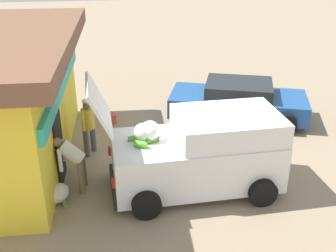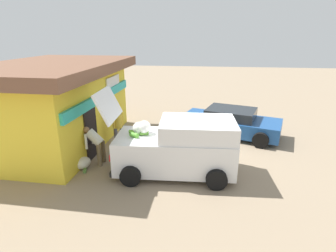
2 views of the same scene
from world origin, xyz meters
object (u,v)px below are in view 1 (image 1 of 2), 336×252
(delivery_van, at_px, (200,152))
(paint_bucket, at_px, (111,119))
(customer_bending, at_px, (73,158))
(vendor_standing, at_px, (88,124))
(parked_sedan, at_px, (238,101))
(unloaded_banana_pile, at_px, (58,194))

(delivery_van, relative_size, paint_bucket, 12.90)
(delivery_van, bearing_deg, customer_bending, 84.92)
(customer_bending, relative_size, paint_bucket, 4.06)
(vendor_standing, bearing_deg, delivery_van, -126.88)
(vendor_standing, distance_m, customer_bending, 1.75)
(parked_sedan, distance_m, unloaded_banana_pile, 6.67)
(vendor_standing, bearing_deg, unloaded_banana_pile, 163.16)
(parked_sedan, height_order, customer_bending, customer_bending)
(paint_bucket, bearing_deg, customer_bending, 166.58)
(parked_sedan, height_order, vendor_standing, vendor_standing)
(parked_sedan, xyz_separation_m, paint_bucket, (0.11, 4.12, -0.44))
(customer_bending, xyz_separation_m, unloaded_banana_pile, (-0.41, 0.36, -0.65))
(parked_sedan, xyz_separation_m, customer_bending, (-3.55, 4.99, 0.24))
(delivery_van, height_order, vendor_standing, delivery_van)
(delivery_van, height_order, parked_sedan, delivery_van)
(vendor_standing, relative_size, customer_bending, 1.16)
(delivery_van, bearing_deg, vendor_standing, 53.12)
(parked_sedan, relative_size, paint_bucket, 13.87)
(vendor_standing, xyz_separation_m, customer_bending, (-1.73, 0.29, -0.07))
(vendor_standing, height_order, paint_bucket, vendor_standing)
(delivery_van, height_order, paint_bucket, delivery_van)
(delivery_van, height_order, unloaded_banana_pile, delivery_van)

